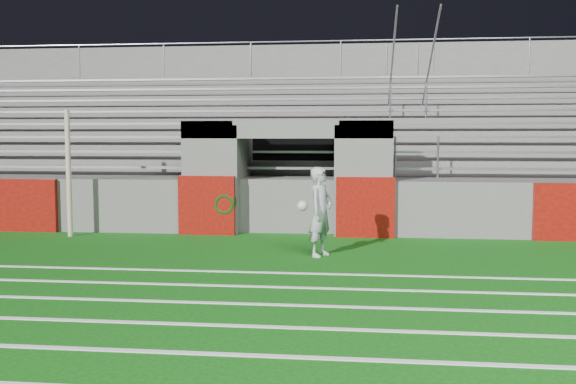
# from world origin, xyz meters

# --- Properties ---
(ground) EXTENTS (90.00, 90.00, 0.00)m
(ground) POSITION_xyz_m (0.00, 0.00, 0.00)
(ground) COLOR #0D500D
(ground) RESTS_ON ground
(field_post) EXTENTS (0.11, 0.11, 2.84)m
(field_post) POSITION_xyz_m (-4.81, 2.37, 1.42)
(field_post) COLOR #C3AE91
(field_post) RESTS_ON ground
(field_markings) EXTENTS (28.00, 8.09, 0.01)m
(field_markings) POSITION_xyz_m (0.00, -5.00, 0.01)
(field_markings) COLOR white
(field_markings) RESTS_ON ground
(stadium_structure) EXTENTS (26.00, 8.48, 5.42)m
(stadium_structure) POSITION_xyz_m (0.00, 7.97, 1.49)
(stadium_structure) COLOR #575452
(stadium_structure) RESTS_ON ground
(goalkeeper_with_ball) EXTENTS (0.73, 0.72, 1.68)m
(goalkeeper_with_ball) POSITION_xyz_m (0.95, 0.59, 0.84)
(goalkeeper_with_ball) COLOR #A5A9AF
(goalkeeper_with_ball) RESTS_ON ground
(hose_coil) EXTENTS (0.55, 0.15, 0.58)m
(hose_coil) POSITION_xyz_m (-1.38, 2.93, 0.75)
(hose_coil) COLOR #0B390D
(hose_coil) RESTS_ON ground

